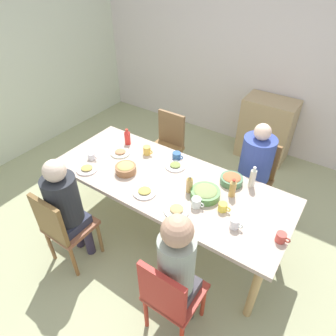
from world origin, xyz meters
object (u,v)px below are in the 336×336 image
at_px(person_2, 65,204).
at_px(cup_1, 147,150).
at_px(person_0, 177,267).
at_px(chair_3, 167,143).
at_px(plate_2, 120,152).
at_px(bowl_2, 126,168).
at_px(plate_4, 177,210).
at_px(cup_4, 235,223).
at_px(chair_1, 255,175).
at_px(chair_2, 63,226).
at_px(plate_1, 145,192).
at_px(person_1, 255,164).
at_px(cup_2, 92,156).
at_px(dining_table, 168,186).
at_px(bottle_1, 233,188).
at_px(chair_0, 170,295).
at_px(bottle_3, 127,137).
at_px(bottle_2, 253,177).
at_px(cup_5, 196,203).
at_px(plate_0, 175,166).
at_px(cup_3, 223,207).
at_px(side_cabinet, 266,129).
at_px(cup_6, 177,156).
at_px(bowl_0, 232,179).
at_px(cup_0, 281,238).
at_px(bottle_0, 190,184).
at_px(bowl_1, 206,193).
at_px(plate_3, 87,169).

xyz_separation_m(person_2, cup_1, (0.16, 1.00, 0.08)).
xyz_separation_m(person_0, chair_3, (-1.19, 1.62, -0.24)).
distance_m(plate_2, bowl_2, 0.34).
bearing_deg(plate_4, cup_4, 12.67).
bearing_deg(chair_1, chair_2, -124.88).
bearing_deg(plate_1, person_1, 56.93).
bearing_deg(chair_1, cup_2, -145.30).
xyz_separation_m(chair_3, plate_4, (0.89, -1.15, 0.25)).
xyz_separation_m(person_0, cup_4, (0.18, 0.57, 0.05)).
relative_size(dining_table, bottle_1, 12.63).
relative_size(plate_4, bowl_2, 1.06).
relative_size(chair_0, bottle_3, 4.76).
height_order(chair_2, plate_2, chair_2).
bearing_deg(bottle_2, plate_4, -121.21).
bearing_deg(person_2, bowl_2, 74.42).
bearing_deg(cup_1, cup_5, -25.23).
bearing_deg(chair_3, plate_0, -49.77).
relative_size(chair_1, bottle_3, 4.76).
bearing_deg(cup_3, plate_0, 156.80).
relative_size(person_2, side_cabinet, 1.34).
bearing_deg(cup_1, plate_0, -3.25).
relative_size(chair_0, person_0, 0.71).
height_order(chair_1, cup_6, chair_1).
xyz_separation_m(chair_1, plate_0, (-0.65, -0.63, 0.25)).
distance_m(bowl_0, cup_4, 0.56).
bearing_deg(plate_0, bowl_2, -135.74).
xyz_separation_m(cup_0, cup_1, (-1.57, 0.36, 0.01)).
distance_m(cup_0, cup_3, 0.52).
bearing_deg(chair_1, dining_table, -124.88).
distance_m(bottle_0, bottle_1, 0.39).
distance_m(person_2, cup_1, 1.02).
bearing_deg(bowl_1, plate_0, 155.08).
bearing_deg(cup_2, plate_0, 25.09).
relative_size(bowl_1, cup_6, 2.13).
xyz_separation_m(plate_4, bowl_0, (0.23, 0.61, 0.03)).
height_order(person_0, plate_0, person_0).
distance_m(chair_1, side_cabinet, 1.21).
bearing_deg(bottle_0, plate_2, 173.56).
bearing_deg(person_2, plate_3, 111.81).
height_order(plate_2, bowl_1, bowl_1).
height_order(chair_2, bottle_1, bottle_1).
height_order(chair_3, side_cabinet, same).
height_order(cup_2, bottle_3, bottle_3).
bearing_deg(cup_6, person_1, 30.06).
bearing_deg(bowl_1, bowl_2, -170.69).
height_order(bowl_0, side_cabinet, side_cabinet).
xyz_separation_m(plate_2, cup_5, (1.09, -0.24, 0.03)).
relative_size(chair_2, cup_6, 7.19).
xyz_separation_m(cup_0, cup_5, (-0.73, -0.04, 0.00)).
bearing_deg(cup_5, chair_2, -145.03).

